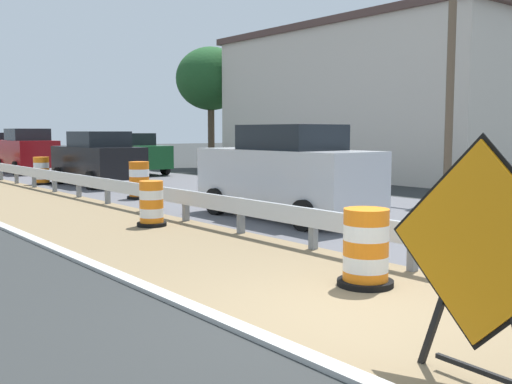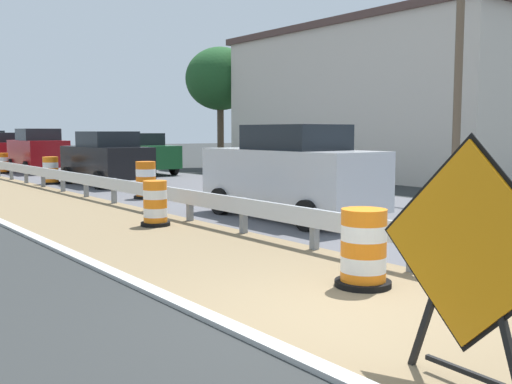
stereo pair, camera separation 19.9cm
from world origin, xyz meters
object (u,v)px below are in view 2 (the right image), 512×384
Objects in this scene: traffic_barrel_close at (155,206)px; traffic_barrel_farther at (3,164)px; traffic_barrel_mid at (146,182)px; car_trailing_near_lane at (35,146)px; car_trailing_far_lane at (38,151)px; car_distant_a at (142,153)px; utility_pole_near at (459,53)px; traffic_barrel_nearest at (363,252)px; car_lead_near_lane at (290,172)px; warning_sign_diamond at (466,254)px; traffic_barrel_far at (51,172)px; car_lead_far_lane at (106,158)px.

traffic_barrel_farther is at bearing 84.96° from traffic_barrel_close.
traffic_barrel_mid reaches higher than traffic_barrel_farther.
car_trailing_near_lane is at bearing 77.40° from traffic_barrel_close.
car_distant_a is at bearing -134.63° from car_trailing_far_lane.
car_trailing_near_lane is at bearing 66.60° from traffic_barrel_farther.
utility_pole_near reaches higher than traffic_barrel_farther.
traffic_barrel_nearest is at bearing -17.88° from car_distant_a.
car_lead_near_lane is (3.15, 5.14, 0.62)m from traffic_barrel_nearest.
car_trailing_far_lane is at bearing -7.37° from traffic_barrel_farther.
traffic_barrel_nearest is 0.21× the size of car_distant_a.
traffic_barrel_mid is (4.07, 13.49, -0.56)m from warning_sign_diamond.
car_trailing_far_lane is (1.59, -0.21, 0.63)m from traffic_barrel_farther.
traffic_barrel_farther is (1.84, 24.60, -0.02)m from traffic_barrel_nearest.
traffic_barrel_far is at bearing 168.02° from car_trailing_far_lane.
traffic_barrel_mid is at bearing -87.52° from traffic_barrel_farther.
car_lead_near_lane is at bearing -86.16° from traffic_barrel_farther.
traffic_barrel_farther is at bearing 3.40° from car_lead_near_lane.
traffic_barrel_far is 7.10m from car_trailing_far_lane.
traffic_barrel_close is 0.22× the size of car_trailing_far_lane.
car_distant_a reaches higher than traffic_barrel_mid.
car_lead_far_lane is (1.52, -1.68, 0.53)m from traffic_barrel_far.
utility_pole_near is at bearing 28.78° from traffic_barrel_nearest.
traffic_barrel_mid is at bearing 6.59° from car_lead_near_lane.
car_lead_near_lane is at bearing -119.09° from warning_sign_diamond.
traffic_barrel_far is at bearing -58.95° from car_distant_a.
car_distant_a is (3.95, 15.44, -0.11)m from car_lead_near_lane.
traffic_barrel_nearest is at bearing -119.89° from warning_sign_diamond.
traffic_barrel_mid is 1.13× the size of traffic_barrel_farther.
utility_pole_near reaches higher than traffic_barrel_mid.
car_lead_far_lane is (1.45, -8.76, 0.56)m from traffic_barrel_farther.
traffic_barrel_mid is at bearing 65.30° from traffic_barrel_close.
warning_sign_diamond reaches higher than traffic_barrel_close.
traffic_barrel_far is at bearing 84.22° from traffic_barrel_nearest.
traffic_barrel_nearest is 6.06m from car_lead_near_lane.
car_lead_near_lane is at bearing -179.25° from car_trailing_far_lane.
traffic_barrel_far is (-0.66, 6.58, -0.03)m from traffic_barrel_mid.
utility_pole_near is at bearing 4.15° from car_trailing_near_lane.
traffic_barrel_mid is 0.25× the size of car_trailing_far_lane.
warning_sign_diamond is 27.43m from car_trailing_far_lane.
warning_sign_diamond reaches higher than traffic_barrel_farther.
traffic_barrel_nearest is 16.19m from car_lead_far_lane.
traffic_barrel_nearest is 11.20m from traffic_barrel_mid.
traffic_barrel_far is at bearing 124.02° from utility_pole_near.
traffic_barrel_nearest reaches higher than traffic_barrel_close.
car_lead_near_lane is at bearing -177.40° from utility_pole_near.
traffic_barrel_mid is at bearing -11.32° from car_trailing_near_lane.
traffic_barrel_nearest is 6.11m from traffic_barrel_close.
warning_sign_diamond is 40.07m from car_trailing_near_lane.
warning_sign_diamond reaches higher than traffic_barrel_far.
utility_pole_near is at bearing -67.13° from traffic_barrel_farther.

